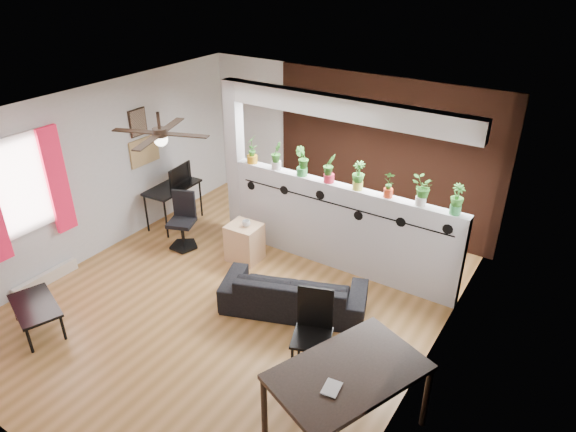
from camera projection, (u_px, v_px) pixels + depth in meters
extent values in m
cube|color=brown|center=(237.00, 302.00, 7.14)|extent=(6.30, 7.10, 0.10)
cube|color=#B7B7BA|center=(342.00, 147.00, 8.76)|extent=(6.30, 0.04, 2.90)
cube|color=#B7B7BA|center=(7.00, 359.00, 4.27)|extent=(6.30, 0.04, 2.90)
cube|color=#B7B7BA|center=(96.00, 172.00, 7.76)|extent=(0.04, 7.10, 2.90)
cube|color=#B7B7BA|center=(433.00, 281.00, 5.26)|extent=(0.04, 7.10, 2.90)
cube|color=white|center=(226.00, 112.00, 5.88)|extent=(6.30, 7.10, 0.10)
cube|color=#BCBCC1|center=(341.00, 227.00, 7.54)|extent=(3.60, 0.18, 1.35)
cube|color=white|center=(347.00, 109.00, 6.71)|extent=(3.60, 0.18, 0.30)
cube|color=#BCBCC1|center=(236.00, 161.00, 8.16)|extent=(0.22, 0.20, 2.60)
cube|color=brown|center=(384.00, 157.00, 8.34)|extent=(3.90, 0.05, 2.60)
cube|color=black|center=(339.00, 205.00, 7.28)|extent=(3.31, 0.01, 0.02)
cylinder|color=black|center=(251.00, 186.00, 8.05)|extent=(0.14, 0.01, 0.14)
cylinder|color=black|center=(284.00, 190.00, 7.72)|extent=(0.14, 0.01, 0.14)
cylinder|color=black|center=(320.00, 195.00, 7.39)|extent=(0.14, 0.01, 0.14)
cylinder|color=black|center=(358.00, 216.00, 7.17)|extent=(0.14, 0.01, 0.14)
cylinder|color=black|center=(401.00, 222.00, 6.83)|extent=(0.14, 0.01, 0.14)
cylinder|color=black|center=(448.00, 229.00, 6.50)|extent=(0.14, 0.01, 0.14)
cube|color=white|center=(20.00, 186.00, 6.74)|extent=(0.02, 0.95, 1.25)
cube|color=white|center=(20.00, 186.00, 6.73)|extent=(0.04, 1.05, 1.35)
cube|color=red|center=(57.00, 180.00, 7.13)|extent=(0.06, 0.30, 1.55)
cube|color=silver|center=(46.00, 278.00, 7.40)|extent=(0.08, 1.00, 0.18)
cube|color=#A4834F|center=(144.00, 151.00, 8.42)|extent=(0.03, 0.60, 0.45)
cube|color=#8C7259|center=(138.00, 122.00, 8.15)|extent=(0.03, 0.30, 0.40)
cube|color=black|center=(138.00, 122.00, 8.16)|extent=(0.02, 0.34, 0.44)
cylinder|color=black|center=(158.00, 120.00, 6.11)|extent=(0.04, 0.04, 0.20)
cylinder|color=black|center=(160.00, 132.00, 6.18)|extent=(0.18, 0.18, 0.10)
sphere|color=white|center=(161.00, 139.00, 6.22)|extent=(0.17, 0.17, 0.17)
cube|color=black|center=(186.00, 135.00, 6.12)|extent=(0.55, 0.29, 0.01)
cube|color=black|center=(172.00, 125.00, 6.48)|extent=(0.29, 0.55, 0.01)
cube|color=black|center=(134.00, 131.00, 6.25)|extent=(0.55, 0.29, 0.01)
cube|color=black|center=(147.00, 143.00, 5.89)|extent=(0.29, 0.55, 0.01)
cylinder|color=orange|center=(252.00, 159.00, 7.95)|extent=(0.16, 0.16, 0.12)
imported|color=#1E5618|center=(252.00, 146.00, 7.85)|extent=(0.25, 0.28, 0.35)
cylinder|color=white|center=(276.00, 165.00, 7.73)|extent=(0.15, 0.15, 0.12)
imported|color=#1E5618|center=(276.00, 153.00, 7.64)|extent=(0.21, 0.24, 0.32)
cylinder|color=green|center=(302.00, 171.00, 7.52)|extent=(0.16, 0.16, 0.12)
imported|color=#1E5618|center=(302.00, 158.00, 7.42)|extent=(0.29, 0.27, 0.34)
cylinder|color=red|center=(329.00, 178.00, 7.30)|extent=(0.15, 0.15, 0.12)
imported|color=#1E5618|center=(330.00, 165.00, 7.21)|extent=(0.26, 0.28, 0.33)
cylinder|color=#DEE14F|center=(358.00, 185.00, 7.08)|extent=(0.14, 0.14, 0.12)
imported|color=#1E5618|center=(359.00, 172.00, 6.99)|extent=(0.22, 0.18, 0.31)
cylinder|color=red|center=(388.00, 193.00, 6.87)|extent=(0.13, 0.13, 0.12)
imported|color=#1E5618|center=(389.00, 181.00, 6.79)|extent=(0.21, 0.19, 0.27)
cylinder|color=silver|center=(421.00, 201.00, 6.65)|extent=(0.14, 0.14, 0.12)
imported|color=#1E5618|center=(422.00, 188.00, 6.56)|extent=(0.25, 0.24, 0.30)
cylinder|color=green|center=(455.00, 209.00, 6.44)|extent=(0.14, 0.14, 0.12)
imported|color=#1E5618|center=(458.00, 196.00, 6.35)|extent=(0.25, 0.26, 0.30)
imported|color=black|center=(294.00, 292.00, 6.81)|extent=(1.95, 1.29, 0.53)
cube|color=tan|center=(245.00, 242.00, 7.89)|extent=(0.51, 0.45, 0.60)
imported|color=gray|center=(246.00, 223.00, 7.70)|extent=(0.14, 0.14, 0.10)
cube|color=black|center=(172.00, 187.00, 8.73)|extent=(0.56, 1.01, 0.04)
cylinder|color=black|center=(146.00, 214.00, 8.65)|extent=(0.03, 0.03, 0.68)
cylinder|color=black|center=(166.00, 220.00, 8.46)|extent=(0.03, 0.03, 0.68)
cylinder|color=black|center=(182.00, 194.00, 9.34)|extent=(0.03, 0.03, 0.68)
cylinder|color=black|center=(201.00, 199.00, 9.15)|extent=(0.03, 0.03, 0.68)
imported|color=black|center=(178.00, 178.00, 8.79)|extent=(0.33, 0.09, 0.18)
cylinder|color=black|center=(184.00, 246.00, 8.31)|extent=(0.48, 0.48, 0.04)
cylinder|color=black|center=(183.00, 235.00, 8.21)|extent=(0.06, 0.06, 0.41)
cube|color=black|center=(181.00, 223.00, 8.11)|extent=(0.50, 0.50, 0.06)
cube|color=black|center=(184.00, 203.00, 8.14)|extent=(0.36, 0.18, 0.44)
cube|color=black|center=(348.00, 372.00, 4.84)|extent=(1.39, 1.70, 0.05)
cylinder|color=black|center=(264.00, 408.00, 4.97)|extent=(0.06, 0.06, 0.75)
cylinder|color=black|center=(370.00, 351.00, 5.68)|extent=(0.06, 0.06, 0.75)
cylinder|color=black|center=(426.00, 398.00, 5.09)|extent=(0.06, 0.06, 0.75)
imported|color=gray|center=(324.00, 386.00, 4.65)|extent=(0.18, 0.22, 0.02)
cube|color=black|center=(312.00, 338.00, 5.67)|extent=(0.55, 0.55, 0.03)
cube|color=black|center=(315.00, 307.00, 5.70)|extent=(0.39, 0.17, 0.54)
cube|color=black|center=(292.00, 364.00, 5.66)|extent=(0.04, 0.04, 0.50)
cube|color=black|center=(324.00, 369.00, 5.59)|extent=(0.04, 0.04, 0.50)
cube|color=black|center=(299.00, 325.00, 5.85)|extent=(0.04, 0.04, 1.03)
cube|color=black|center=(330.00, 329.00, 5.78)|extent=(0.04, 0.04, 1.03)
cube|color=black|center=(35.00, 306.00, 6.38)|extent=(0.95, 0.72, 0.04)
cylinder|color=black|center=(15.00, 309.00, 6.64)|extent=(0.04, 0.04, 0.36)
cylinder|color=black|center=(30.00, 341.00, 6.10)|extent=(0.04, 0.04, 0.36)
cylinder|color=black|center=(46.00, 298.00, 6.85)|extent=(0.04, 0.04, 0.36)
cylinder|color=black|center=(63.00, 328.00, 6.31)|extent=(0.04, 0.04, 0.36)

